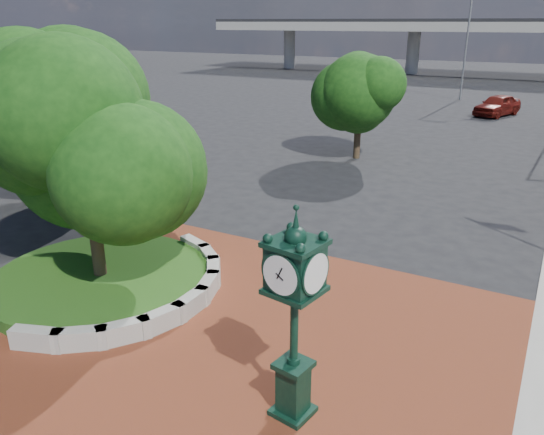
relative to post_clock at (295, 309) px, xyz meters
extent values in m
plane|color=black|center=(-2.21, 2.08, -2.32)|extent=(200.00, 200.00, 0.00)
cube|color=brown|center=(-2.21, 1.08, -2.30)|extent=(12.00, 12.00, 0.04)
cube|color=#9E9B93|center=(-6.12, -0.93, -2.05)|extent=(1.29, 0.76, 0.54)
cube|color=#9E9B93|center=(-5.26, -0.46, -2.05)|extent=(1.20, 1.04, 0.54)
cube|color=#9E9B93|center=(-4.59, 0.24, -2.05)|extent=(1.00, 1.22, 0.54)
cube|color=#9E9B93|center=(-4.16, 1.12, -2.05)|extent=(0.71, 1.30, 0.54)
cube|color=#9E9B93|center=(-4.01, 2.08, -2.05)|extent=(0.35, 1.25, 0.54)
cube|color=#9E9B93|center=(-4.16, 3.04, -2.05)|extent=(0.71, 1.30, 0.54)
cube|color=#9E9B93|center=(-4.59, 3.92, -2.05)|extent=(1.00, 1.22, 0.54)
cube|color=#9E9B93|center=(-5.26, 4.62, -2.05)|extent=(1.20, 1.04, 0.54)
cube|color=#9E9B93|center=(-6.12, 5.09, -2.05)|extent=(1.29, 0.76, 0.54)
cylinder|color=#1D4F16|center=(-7.21, 2.08, -2.12)|extent=(6.10, 6.10, 0.40)
cube|color=#9E9B93|center=(-2.21, 72.08, 4.18)|extent=(90.00, 12.00, 1.20)
cube|color=black|center=(-2.21, 72.08, 4.98)|extent=(90.00, 12.00, 0.40)
cylinder|color=#9E9B93|center=(-37.21, 72.08, 0.68)|extent=(1.80, 1.80, 6.00)
cylinder|color=#9E9B93|center=(-17.21, 72.08, 0.68)|extent=(1.80, 1.80, 6.00)
cylinder|color=#38281C|center=(-7.21, 2.08, -1.24)|extent=(0.36, 0.36, 2.17)
sphere|color=#133C10|center=(-7.21, 2.08, 1.41)|extent=(5.20, 5.20, 5.20)
cylinder|color=#38281C|center=(-15.21, 7.08, -1.10)|extent=(0.36, 0.36, 2.45)
sphere|color=#133C10|center=(-15.21, 7.08, 1.81)|extent=(5.60, 5.60, 5.60)
cylinder|color=#38281C|center=(-6.21, 20.08, -1.36)|extent=(0.36, 0.36, 1.92)
sphere|color=#133C10|center=(-6.21, 20.08, 0.92)|extent=(4.40, 4.40, 4.40)
cube|color=black|center=(0.00, 0.00, -2.25)|extent=(0.82, 0.82, 0.14)
cube|color=black|center=(0.00, 0.00, -1.70)|extent=(0.56, 0.56, 0.98)
cube|color=black|center=(0.00, 0.00, -1.18)|extent=(0.72, 0.72, 0.11)
cylinder|color=black|center=(0.00, 0.00, -0.37)|extent=(0.15, 0.15, 1.51)
cube|color=black|center=(0.00, 0.00, 0.84)|extent=(0.92, 0.92, 0.80)
cylinder|color=white|center=(-0.07, -0.41, 0.84)|extent=(0.71, 0.17, 0.71)
cylinder|color=white|center=(0.07, 0.41, 0.84)|extent=(0.71, 0.17, 0.71)
cylinder|color=white|center=(-0.41, 0.07, 0.84)|extent=(0.17, 0.71, 0.71)
cylinder|color=white|center=(0.41, -0.07, 0.84)|extent=(0.17, 0.71, 0.71)
sphere|color=black|center=(0.00, 0.00, 1.39)|extent=(0.39, 0.39, 0.39)
cone|color=black|center=(0.00, 0.00, 1.68)|extent=(0.16, 0.16, 0.45)
imported|color=#58110C|center=(-1.33, 38.90, -1.48)|extent=(3.52, 5.33, 1.69)
cylinder|color=slate|center=(-5.70, 47.17, 2.60)|extent=(0.18, 0.18, 9.84)
camera|label=1|loc=(3.67, -7.45, 4.82)|focal=35.00mm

